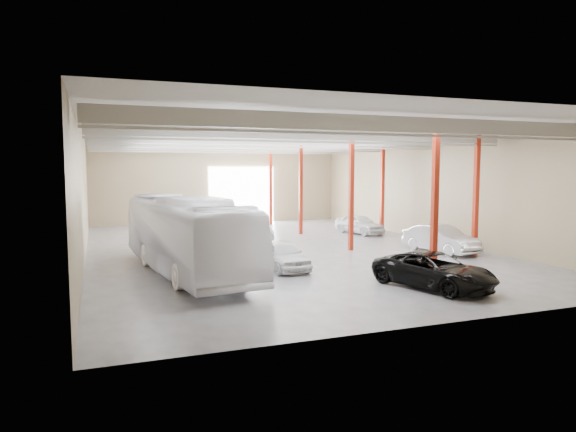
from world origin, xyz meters
TOP-DOWN VIEW (x-y plane):
  - depot_shell at (0.13, 0.48)m, footprint 22.12×32.12m
  - coach_bus at (-6.46, -5.08)m, footprint 4.51×13.05m
  - black_sedan at (2.50, -11.83)m, footprint 3.82×5.64m
  - car_row_a at (-2.00, -6.00)m, footprint 1.85×4.20m
  - car_row_b at (-0.96, 3.55)m, footprint 2.10×5.19m
  - car_row_c at (1.32, 12.00)m, footprint 2.70×5.34m
  - car_right_near at (8.30, -4.57)m, footprint 2.38×4.97m
  - car_right_far at (8.00, 4.67)m, footprint 2.59×4.54m

SIDE VIEW (x-z plane):
  - car_row_a at x=-2.00m, z-range 0.00..1.40m
  - black_sedan at x=2.50m, z-range 0.00..1.44m
  - car_right_far at x=8.00m, z-range 0.00..1.45m
  - car_row_c at x=1.32m, z-range 0.00..1.48m
  - car_right_near at x=8.30m, z-range 0.00..1.57m
  - car_row_b at x=-0.96m, z-range 0.00..1.68m
  - coach_bus at x=-6.46m, z-range 0.00..3.56m
  - depot_shell at x=0.13m, z-range 1.44..8.51m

